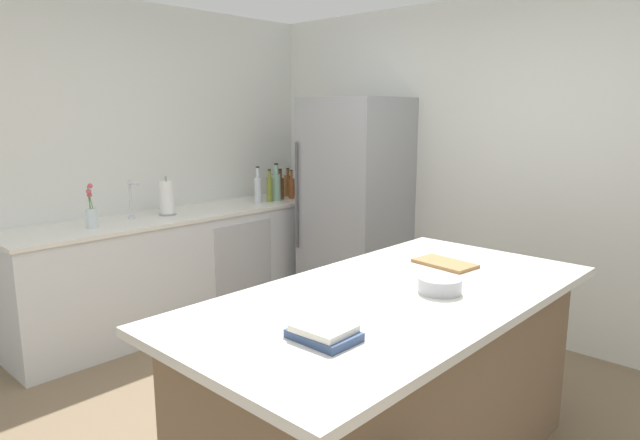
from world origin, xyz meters
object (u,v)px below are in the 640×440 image
whiskey_bottle (288,185)px  gin_bottle (276,186)px  cookbook_stack (324,332)px  syrup_bottle (280,187)px  kitchen_island (392,384)px  mixing_bowl (440,285)px  refrigerator (355,206)px  sink_faucet (131,199)px  soda_bottle (258,188)px  vinegar_bottle (292,188)px  cutting_board (445,263)px  flower_vase (91,214)px  wine_bottle (304,181)px  olive_oil_bottle (270,188)px  paper_towel_roll (167,198)px

whiskey_bottle → gin_bottle: 0.31m
whiskey_bottle → cookbook_stack: (2.66, -2.35, -0.08)m
syrup_bottle → cookbook_stack: syrup_bottle is taller
kitchen_island → mixing_bowl: bearing=44.4°
kitchen_island → syrup_bottle: size_ratio=7.44×
refrigerator → sink_faucet: 1.86m
soda_bottle → cookbook_stack: size_ratio=1.37×
syrup_bottle → soda_bottle: bearing=-90.2°
vinegar_bottle → cutting_board: size_ratio=0.81×
kitchen_island → flower_vase: size_ratio=6.65×
wine_bottle → mixing_bowl: size_ratio=1.83×
sink_faucet → flower_vase: bearing=-74.5°
vinegar_bottle → olive_oil_bottle: (0.00, -0.28, 0.02)m
mixing_bowl → paper_towel_roll: bearing=175.3°
kitchen_island → soda_bottle: size_ratio=6.50×
paper_towel_roll → kitchen_island: bearing=-8.3°
syrup_bottle → paper_towel_roll: bearing=-92.6°
gin_bottle → soda_bottle: (-0.04, -0.19, -0.01)m
kitchen_island → paper_towel_roll: 2.59m
cookbook_stack → kitchen_island: bearing=101.6°
olive_oil_bottle → wine_bottle: bearing=91.9°
kitchen_island → flower_vase: flower_vase is taller
kitchen_island → vinegar_bottle: (-2.39, 1.66, 0.55)m
syrup_bottle → sink_faucet: bearing=-93.5°
sink_faucet → syrup_bottle: (0.09, 1.48, -0.04)m
refrigerator → vinegar_bottle: 0.77m
whiskey_bottle → olive_oil_bottle: 0.39m
whiskey_bottle → mixing_bowl: (2.68, -1.60, -0.07)m
mixing_bowl → wine_bottle: bearing=146.4°
refrigerator → cookbook_stack: refrigerator is taller
flower_vase → soda_bottle: 1.57m
flower_vase → mixing_bowl: bearing=9.6°
kitchen_island → refrigerator: size_ratio=1.16×
kitchen_island → flower_vase: 2.51m
kitchen_island → wine_bottle: 3.09m
sink_faucet → paper_towel_roll: paper_towel_roll is taller
refrigerator → cookbook_stack: bearing=-52.7°
syrup_bottle → flower_vase: bearing=-89.6°
soda_bottle → cookbook_stack: soda_bottle is taller
cookbook_stack → cutting_board: (-0.20, 1.18, -0.02)m
sink_faucet → wine_bottle: wine_bottle is taller
flower_vase → cookbook_stack: size_ratio=1.34×
gin_bottle → syrup_bottle: bearing=115.9°
gin_bottle → kitchen_island: bearing=-31.4°
cookbook_stack → mixing_bowl: (0.02, 0.76, 0.01)m
syrup_bottle → olive_oil_bottle: olive_oil_bottle is taller
flower_vase → paper_towel_roll: (-0.06, 0.65, 0.03)m
kitchen_island → flower_vase: bearing=-173.2°
mixing_bowl → cutting_board: bearing=117.8°
sink_faucet → cutting_board: size_ratio=0.88×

